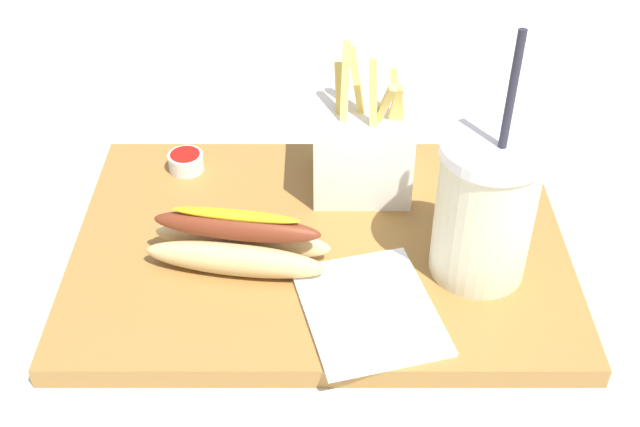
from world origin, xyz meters
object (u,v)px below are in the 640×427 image
(napkin_stack, at_px, (369,310))
(soda_cup, at_px, (485,209))
(hot_dog_1, at_px, (238,243))
(ketchup_cup_1, at_px, (186,161))
(fries_basket, at_px, (362,147))

(napkin_stack, bearing_deg, soda_cup, 29.10)
(hot_dog_1, bearing_deg, ketchup_cup_1, 114.60)
(soda_cup, height_order, hot_dog_1, soda_cup)
(napkin_stack, bearing_deg, fries_basket, 89.95)
(fries_basket, height_order, hot_dog_1, fries_basket)
(fries_basket, bearing_deg, hot_dog_1, -133.96)
(fries_basket, distance_m, hot_dog_1, 0.16)
(ketchup_cup_1, distance_m, napkin_stack, 0.27)
(fries_basket, relative_size, ketchup_cup_1, 4.40)
(fries_basket, xyz_separation_m, ketchup_cup_1, (-0.18, 0.03, -0.03))
(hot_dog_1, relative_size, napkin_stack, 1.28)
(soda_cup, relative_size, ketchup_cup_1, 6.38)
(hot_dog_1, bearing_deg, soda_cup, -1.91)
(napkin_stack, bearing_deg, ketchup_cup_1, 131.10)
(fries_basket, xyz_separation_m, hot_dog_1, (-0.11, -0.12, -0.02))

